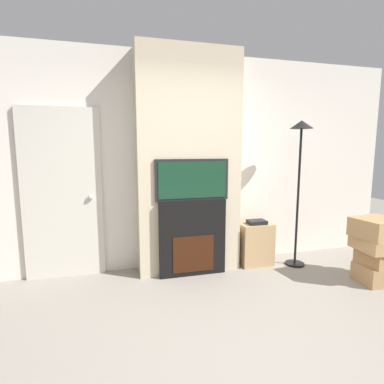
% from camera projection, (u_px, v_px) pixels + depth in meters
% --- Properties ---
extents(ground_plane, '(14.00, 14.00, 0.00)m').
position_uv_depth(ground_plane, '(252.00, 366.00, 2.11)').
color(ground_plane, gray).
extents(wall_back, '(6.00, 0.06, 2.70)m').
position_uv_depth(wall_back, '(184.00, 162.00, 3.86)').
color(wall_back, silver).
rests_on(wall_back, ground_plane).
extents(chimney_breast, '(1.26, 0.35, 2.70)m').
position_uv_depth(chimney_breast, '(188.00, 163.00, 3.66)').
color(chimney_breast, beige).
rests_on(chimney_breast, ground_plane).
extents(fireplace, '(0.81, 0.15, 0.92)m').
position_uv_depth(fireplace, '(192.00, 238.00, 3.62)').
color(fireplace, black).
rests_on(fireplace, ground_plane).
extents(television, '(0.88, 0.07, 0.49)m').
position_uv_depth(television, '(192.00, 180.00, 3.52)').
color(television, black).
rests_on(television, fireplace).
extents(floor_lamp, '(0.28, 0.28, 1.88)m').
position_uv_depth(floor_lamp, '(300.00, 154.00, 3.77)').
color(floor_lamp, black).
rests_on(floor_lamp, ground_plane).
extents(box_stack, '(0.55, 0.47, 0.75)m').
position_uv_depth(box_stack, '(378.00, 249.00, 3.42)').
color(box_stack, tan).
rests_on(box_stack, ground_plane).
extents(media_stand, '(0.43, 0.31, 0.60)m').
position_uv_depth(media_stand, '(255.00, 243.00, 3.97)').
color(media_stand, tan).
rests_on(media_stand, ground_plane).
extents(entry_door, '(0.89, 0.09, 2.00)m').
position_uv_depth(entry_door, '(63.00, 194.00, 3.48)').
color(entry_door, beige).
rests_on(entry_door, ground_plane).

